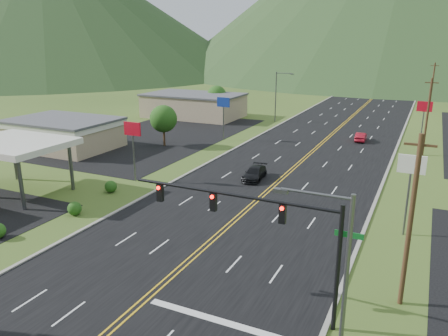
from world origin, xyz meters
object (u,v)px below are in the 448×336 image
at_px(streetlight_east, 338,281).
at_px(streetlight_west, 278,93).
at_px(gas_canopy, 14,145).
at_px(car_dark_mid, 255,174).
at_px(car_red_far, 361,137).
at_px(traffic_signal, 264,222).

height_order(streetlight_east, streetlight_west, same).
distance_m(gas_canopy, car_dark_mid, 24.26).
bearing_deg(gas_canopy, streetlight_east, -19.88).
height_order(streetlight_west, car_dark_mid, streetlight_west).
bearing_deg(streetlight_west, streetlight_east, -69.14).
bearing_deg(gas_canopy, streetlight_west, 77.87).
distance_m(car_dark_mid, car_red_far, 25.12).
bearing_deg(streetlight_east, gas_canopy, 160.12).
bearing_deg(traffic_signal, streetlight_west, 107.97).
bearing_deg(car_dark_mid, gas_canopy, -149.02).
bearing_deg(streetlight_east, car_dark_mid, 117.97).
bearing_deg(traffic_signal, streetlight_east, -40.39).
xyz_separation_m(streetlight_east, car_red_far, (-6.28, 49.91, -4.53)).
relative_size(streetlight_east, car_red_far, 2.27).
bearing_deg(car_red_far, gas_canopy, 52.52).
bearing_deg(traffic_signal, car_red_far, 91.97).
height_order(gas_canopy, car_red_far, gas_canopy).
xyz_separation_m(streetlight_west, car_red_far, (16.58, -10.09, -4.53)).
relative_size(streetlight_west, gas_canopy, 0.90).
height_order(traffic_signal, gas_canopy, traffic_signal).
bearing_deg(streetlight_west, car_red_far, -31.31).
bearing_deg(traffic_signal, gas_canopy, 164.30).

